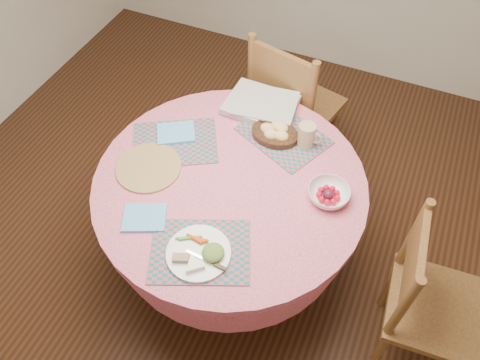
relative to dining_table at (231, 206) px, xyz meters
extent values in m
plane|color=#331C0F|center=(0.00, 0.00, -0.56)|extent=(4.00, 4.00, 0.00)
cylinder|color=pink|center=(0.00, 0.00, 0.17)|extent=(1.24, 1.24, 0.04)
cone|color=pink|center=(0.00, 0.00, 0.00)|extent=(1.24, 1.24, 0.30)
cylinder|color=black|center=(0.00, 0.00, -0.34)|extent=(0.14, 0.14, 0.44)
cylinder|color=black|center=(0.00, 0.00, -0.53)|extent=(0.56, 0.56, 0.06)
cube|color=brown|center=(1.02, -0.07, -0.12)|extent=(0.44, 0.46, 0.04)
cylinder|color=brown|center=(1.17, 0.12, -0.34)|extent=(0.04, 0.04, 0.44)
cylinder|color=brown|center=(0.86, -0.26, -0.34)|extent=(0.04, 0.04, 0.44)
cylinder|color=brown|center=(0.84, 0.09, -0.34)|extent=(0.04, 0.04, 0.44)
cylinder|color=brown|center=(0.84, -0.26, 0.13)|extent=(0.04, 0.04, 0.49)
cylinder|color=brown|center=(0.82, 0.09, 0.13)|extent=(0.04, 0.04, 0.49)
cube|color=brown|center=(0.83, -0.08, 0.22)|extent=(0.05, 0.35, 0.23)
cube|color=brown|center=(0.03, 0.88, -0.08)|extent=(0.56, 0.54, 0.04)
cylinder|color=brown|center=(0.26, 1.01, -0.32)|extent=(0.05, 0.05, 0.48)
cylinder|color=brown|center=(-0.11, 1.10, -0.32)|extent=(0.05, 0.05, 0.48)
cylinder|color=brown|center=(0.17, 0.66, -0.32)|extent=(0.05, 0.05, 0.48)
cylinder|color=brown|center=(-0.20, 0.75, -0.32)|extent=(0.05, 0.05, 0.48)
cylinder|color=brown|center=(0.17, 0.64, 0.18)|extent=(0.05, 0.05, 0.53)
cylinder|color=brown|center=(-0.20, 0.73, 0.18)|extent=(0.05, 0.05, 0.53)
cube|color=brown|center=(-0.02, 0.68, 0.29)|extent=(0.38, 0.12, 0.25)
cube|color=#126A68|center=(0.04, -0.38, 0.20)|extent=(0.49, 0.43, 0.01)
cube|color=#126A68|center=(-0.34, 0.10, 0.20)|extent=(0.50, 0.46, 0.01)
cube|color=#126A68|center=(0.12, 0.36, 0.20)|extent=(0.49, 0.44, 0.01)
cylinder|color=#A37C46|center=(-0.37, -0.08, 0.20)|extent=(0.30, 0.30, 0.01)
cube|color=#5DACEF|center=(-0.24, -0.33, 0.20)|extent=(0.22, 0.20, 0.01)
cube|color=#5DACEF|center=(-0.36, 0.16, 0.21)|extent=(0.23, 0.21, 0.01)
cylinder|color=white|center=(0.04, -0.39, 0.21)|extent=(0.26, 0.26, 0.01)
ellipsoid|color=#356623|center=(0.10, -0.40, 0.23)|extent=(0.12, 0.12, 0.04)
cylinder|color=#FFF3CC|center=(0.03, -0.46, 0.23)|extent=(0.13, 0.13, 0.02)
cube|color=#776444|center=(-0.02, -0.43, 0.23)|extent=(0.07, 0.06, 0.02)
cube|color=silver|center=(0.06, -0.42, 0.22)|extent=(0.15, 0.02, 0.00)
cylinder|color=black|center=(0.09, 0.33, 0.22)|extent=(0.23, 0.23, 0.03)
ellipsoid|color=#F4D97D|center=(0.05, 0.33, 0.25)|extent=(0.07, 0.06, 0.05)
ellipsoid|color=#F4D97D|center=(0.11, 0.36, 0.25)|extent=(0.07, 0.06, 0.05)
ellipsoid|color=#F4D97D|center=(0.13, 0.31, 0.25)|extent=(0.07, 0.06, 0.05)
ellipsoid|color=#F4D97D|center=(0.08, 0.30, 0.25)|extent=(0.07, 0.06, 0.05)
ellipsoid|color=#F4D97D|center=(0.09, 0.37, 0.25)|extent=(0.07, 0.06, 0.05)
cylinder|color=tan|center=(0.24, 0.34, 0.26)|extent=(0.08, 0.08, 0.12)
torus|color=tan|center=(0.28, 0.34, 0.26)|extent=(0.07, 0.01, 0.07)
imported|color=white|center=(0.43, 0.08, 0.22)|extent=(0.21, 0.21, 0.06)
sphere|color=red|center=(0.47, 0.08, 0.22)|extent=(0.03, 0.03, 0.03)
sphere|color=red|center=(0.46, 0.11, 0.22)|extent=(0.03, 0.03, 0.03)
sphere|color=red|center=(0.44, 0.12, 0.22)|extent=(0.03, 0.03, 0.03)
sphere|color=red|center=(0.41, 0.12, 0.22)|extent=(0.03, 0.03, 0.03)
sphere|color=red|center=(0.39, 0.10, 0.22)|extent=(0.03, 0.03, 0.03)
sphere|color=red|center=(0.39, 0.07, 0.22)|extent=(0.03, 0.03, 0.03)
sphere|color=red|center=(0.41, 0.05, 0.22)|extent=(0.03, 0.03, 0.03)
sphere|color=red|center=(0.44, 0.04, 0.22)|extent=(0.03, 0.03, 0.03)
sphere|color=red|center=(0.46, 0.06, 0.22)|extent=(0.03, 0.03, 0.03)
sphere|color=#4A1527|center=(0.43, 0.08, 0.22)|extent=(0.05, 0.05, 0.05)
cube|color=silver|center=(-0.05, 0.50, 0.22)|extent=(0.35, 0.28, 0.03)
cube|color=silver|center=(-0.03, 0.50, 0.24)|extent=(0.35, 0.29, 0.01)
camera|label=1|loc=(0.57, -1.18, 1.84)|focal=35.00mm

